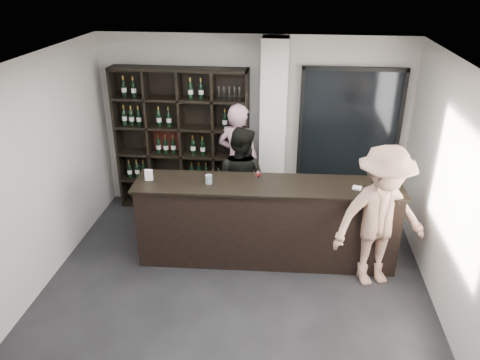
# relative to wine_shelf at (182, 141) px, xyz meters

# --- Properties ---
(floor) EXTENTS (5.00, 5.50, 0.01)m
(floor) POSITION_rel_wine_shelf_xyz_m (1.15, -2.57, -1.20)
(floor) COLOR black
(floor) RESTS_ON ground
(wine_shelf) EXTENTS (2.20, 0.35, 2.40)m
(wine_shelf) POSITION_rel_wine_shelf_xyz_m (0.00, 0.00, 0.00)
(wine_shelf) COLOR black
(wine_shelf) RESTS_ON floor
(structural_column) EXTENTS (0.40, 0.40, 2.90)m
(structural_column) POSITION_rel_wine_shelf_xyz_m (1.50, -0.10, 0.25)
(structural_column) COLOR silver
(structural_column) RESTS_ON floor
(glass_panel) EXTENTS (1.60, 0.08, 2.10)m
(glass_panel) POSITION_rel_wine_shelf_xyz_m (2.70, 0.12, 0.20)
(glass_panel) COLOR black
(glass_panel) RESTS_ON floor
(tasting_counter) EXTENTS (3.60, 0.74, 1.19)m
(tasting_counter) POSITION_rel_wine_shelf_xyz_m (1.50, -1.47, -0.60)
(tasting_counter) COLOR black
(tasting_counter) RESTS_ON floor
(taster_pink) EXTENTS (0.81, 0.65, 1.92)m
(taster_pink) POSITION_rel_wine_shelf_xyz_m (0.95, -0.18, -0.24)
(taster_pink) COLOR #D6A2B0
(taster_pink) RESTS_ON floor
(taster_black) EXTENTS (1.01, 0.90, 1.72)m
(taster_black) POSITION_rel_wine_shelf_xyz_m (1.05, -0.72, -0.34)
(taster_black) COLOR black
(taster_black) RESTS_ON floor
(customer) EXTENTS (1.41, 1.08, 1.93)m
(customer) POSITION_rel_wine_shelf_xyz_m (2.95, -1.83, -0.24)
(customer) COLOR #9E7762
(customer) RESTS_ON floor
(wine_glass) EXTENTS (0.10, 0.10, 0.19)m
(wine_glass) POSITION_rel_wine_shelf_xyz_m (1.37, -1.43, 0.08)
(wine_glass) COLOR white
(wine_glass) RESTS_ON tasting_counter
(spit_cup) EXTENTS (0.10, 0.10, 0.12)m
(spit_cup) POSITION_rel_wine_shelf_xyz_m (0.72, -1.54, 0.05)
(spit_cup) COLOR silver
(spit_cup) RESTS_ON tasting_counter
(napkin_stack) EXTENTS (0.14, 0.14, 0.02)m
(napkin_stack) POSITION_rel_wine_shelf_xyz_m (2.68, -1.47, -0.00)
(napkin_stack) COLOR white
(napkin_stack) RESTS_ON tasting_counter
(card_stand) EXTENTS (0.10, 0.05, 0.15)m
(card_stand) POSITION_rel_wine_shelf_xyz_m (-0.11, -1.52, 0.06)
(card_stand) COLOR white
(card_stand) RESTS_ON tasting_counter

